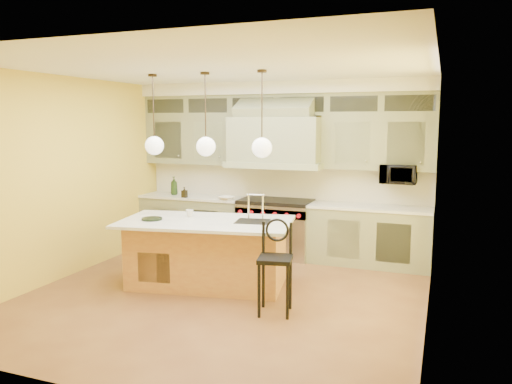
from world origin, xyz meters
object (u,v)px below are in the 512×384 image
at_px(range, 276,227).
at_px(counter_stool, 276,261).
at_px(microwave, 398,174).
at_px(kitchen_island, 208,252).

distance_m(range, counter_stool, 2.55).
xyz_separation_m(range, microwave, (1.95, 0.11, 0.96)).
height_order(counter_stool, microwave, microwave).
distance_m(range, microwave, 2.18).
bearing_deg(microwave, counter_stool, -114.46).
relative_size(range, microwave, 2.21).
bearing_deg(kitchen_island, microwave, 28.96).
height_order(range, microwave, microwave).
relative_size(range, kitchen_island, 0.48).
height_order(kitchen_island, counter_stool, kitchen_island).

